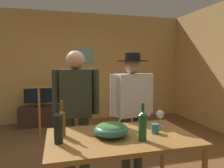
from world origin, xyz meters
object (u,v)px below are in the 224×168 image
at_px(flat_screen_tv, 39,95).
at_px(person_standing_right, 132,103).
at_px(framed_picture, 83,56).
at_px(mug_teal, 155,128).
at_px(tv_console, 39,116).
at_px(serving_table, 121,143).
at_px(wine_bottle_dark, 58,127).
at_px(wine_bottle_green, 143,125).
at_px(person_standing_left, 76,106).
at_px(salad_bowl, 111,129).
at_px(wine_bottle_amber, 62,122).
at_px(wine_glass, 160,115).
at_px(stair_railing, 71,100).

distance_m(flat_screen_tv, person_standing_right, 2.88).
distance_m(framed_picture, mug_teal, 3.65).
height_order(tv_console, serving_table, serving_table).
bearing_deg(mug_teal, tv_console, 112.34).
height_order(flat_screen_tv, wine_bottle_dark, wine_bottle_dark).
relative_size(wine_bottle_green, person_standing_left, 0.21).
height_order(tv_console, salad_bowl, salad_bowl).
relative_size(flat_screen_tv, wine_bottle_amber, 1.87).
relative_size(serving_table, wine_bottle_dark, 4.00).
distance_m(tv_console, wine_bottle_green, 3.65).
bearing_deg(wine_glass, wine_bottle_dark, -168.68).
bearing_deg(stair_railing, wine_bottle_green, -79.84).
relative_size(serving_table, wine_glass, 7.58).
bearing_deg(serving_table, wine_glass, 18.32).
bearing_deg(tv_console, salad_bowl, -74.52).
distance_m(stair_railing, person_standing_left, 1.71).
xyz_separation_m(wine_glass, person_standing_right, (-0.14, 0.50, 0.05)).
relative_size(wine_glass, person_standing_right, 0.12).
height_order(salad_bowl, wine_bottle_dark, wine_bottle_dark).
height_order(stair_railing, wine_bottle_green, wine_bottle_green).
height_order(person_standing_left, person_standing_right, person_standing_left).
bearing_deg(flat_screen_tv, wine_bottle_dark, -82.74).
xyz_separation_m(framed_picture, salad_bowl, (-0.19, -3.52, -0.82)).
relative_size(stair_railing, salad_bowl, 12.11).
relative_size(serving_table, person_standing_right, 0.87).
xyz_separation_m(framed_picture, person_standing_right, (0.27, -2.85, -0.72)).
bearing_deg(tv_console, stair_railing, -51.88).
distance_m(wine_bottle_green, person_standing_left, 0.98).
xyz_separation_m(flat_screen_tv, wine_bottle_dark, (0.41, -3.25, 0.18)).
distance_m(serving_table, person_standing_left, 0.80).
height_order(tv_console, wine_bottle_green, wine_bottle_green).
bearing_deg(person_standing_left, salad_bowl, 118.56).
relative_size(flat_screen_tv, serving_table, 0.46).
bearing_deg(person_standing_right, tv_console, -69.28).
height_order(serving_table, wine_bottle_amber, wine_bottle_amber).
bearing_deg(person_standing_right, salad_bowl, 48.60).
distance_m(wine_bottle_dark, wine_bottle_amber, 0.19).
bearing_deg(person_standing_left, wine_bottle_dark, 80.24).
distance_m(wine_glass, wine_bottle_dark, 1.09).
height_order(serving_table, wine_glass, wine_glass).
bearing_deg(salad_bowl, mug_teal, -2.78).
relative_size(wine_bottle_dark, mug_teal, 3.18).
height_order(framed_picture, person_standing_right, framed_picture).
bearing_deg(framed_picture, serving_table, -91.47).
bearing_deg(framed_picture, wine_bottle_dark, -100.58).
xyz_separation_m(tv_console, flat_screen_tv, (0.00, -0.03, 0.49)).
xyz_separation_m(wine_bottle_amber, person_standing_left, (0.18, 0.53, 0.04)).
bearing_deg(framed_picture, person_standing_right, -84.61).
distance_m(wine_bottle_amber, person_standing_right, 1.05).
bearing_deg(mug_teal, flat_screen_tv, 112.54).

